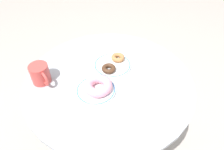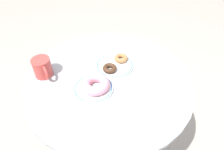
% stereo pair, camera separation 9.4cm
% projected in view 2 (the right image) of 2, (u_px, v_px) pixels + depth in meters
% --- Properties ---
extents(cafe_table, '(0.78, 0.78, 0.74)m').
position_uv_depth(cafe_table, '(109.00, 111.00, 1.12)').
color(cafe_table, '#999EA3').
rests_on(cafe_table, ground).
extents(plate_left, '(0.17, 0.17, 0.01)m').
position_uv_depth(plate_left, '(93.00, 88.00, 0.90)').
color(plate_left, white).
rests_on(plate_left, cafe_table).
extents(plate_right, '(0.18, 0.18, 0.01)m').
position_uv_depth(plate_right, '(115.00, 65.00, 1.02)').
color(plate_right, white).
rests_on(plate_right, cafe_table).
extents(donut_pink_frosted, '(0.18, 0.18, 0.04)m').
position_uv_depth(donut_pink_frosted, '(95.00, 84.00, 0.88)').
color(donut_pink_frosted, pink).
rests_on(donut_pink_frosted, plate_left).
extents(donut_cinnamon, '(0.09, 0.09, 0.02)m').
position_uv_depth(donut_cinnamon, '(121.00, 58.00, 1.03)').
color(donut_cinnamon, '#A36B3D').
rests_on(donut_cinnamon, plate_right).
extents(donut_chocolate, '(0.09, 0.09, 0.02)m').
position_uv_depth(donut_chocolate, '(110.00, 68.00, 0.97)').
color(donut_chocolate, '#422819').
rests_on(donut_chocolate, plate_right).
extents(paper_napkin, '(0.15, 0.15, 0.01)m').
position_uv_depth(paper_napkin, '(161.00, 88.00, 0.91)').
color(paper_napkin, white).
rests_on(paper_napkin, cafe_table).
extents(coffee_mug, '(0.08, 0.12, 0.09)m').
position_uv_depth(coffee_mug, '(43.00, 68.00, 0.94)').
color(coffee_mug, '#B73D38').
rests_on(coffee_mug, cafe_table).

